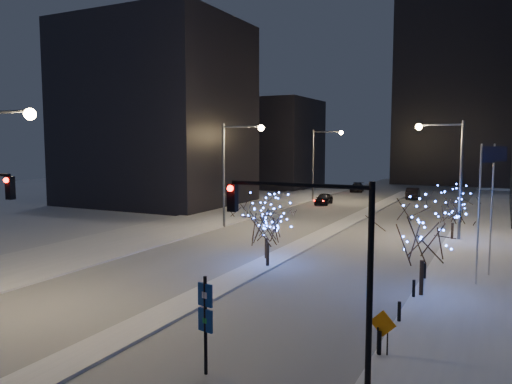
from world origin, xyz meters
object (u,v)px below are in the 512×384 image
Objects in this scene: street_lamp_east at (450,164)px; car_mid at (413,193)px; car_near at (324,199)px; car_far at (357,187)px; holiday_tree_median_near at (268,222)px; wayfinding_sign at (205,315)px; street_lamp_w_far at (320,155)px; holiday_tree_median_far at (266,219)px; traffic_signal_east at (324,247)px; holiday_tree_plaza_near at (423,232)px; holiday_tree_plaza_far at (453,207)px; street_lamp_w_mid at (233,161)px; construction_sign at (383,328)px.

street_lamp_east reaches higher than car_mid.
car_near is 15.43m from car_mid.
car_mid is at bearing 47.34° from car_near.
car_near is 18.90m from car_far.
holiday_tree_median_near reaches higher than wayfinding_sign.
street_lamp_w_far is 2.26× the size of holiday_tree_median_far.
street_lamp_w_far is 2.28× the size of car_near.
traffic_signal_east is 11.69m from holiday_tree_plaza_near.
holiday_tree_median_far is 1.00× the size of holiday_tree_plaza_far.
car_far is 0.95× the size of holiday_tree_plaza_near.
street_lamp_w_mid is at bearing 143.32° from holiday_tree_plaza_near.
car_mid is (9.53, 12.14, 0.07)m from car_near.
street_lamp_w_far is at bearing 90.00° from street_lamp_w_mid.
street_lamp_w_mid is 30.78m from wayfinding_sign.
wayfinding_sign is at bearing -72.98° from holiday_tree_median_near.
wayfinding_sign is (-5.08, -30.11, -4.26)m from street_lamp_east.
street_lamp_w_mid is 2.00× the size of car_far.
wayfinding_sign is at bearing -71.68° from holiday_tree_median_far.
street_lamp_w_mid is 2.27× the size of holiday_tree_plaza_far.
street_lamp_east is at bearing -51.46° from car_near.
holiday_tree_plaza_far is at bearing -73.37° from car_far.
holiday_tree_plaza_near is (19.44, -14.48, -2.94)m from street_lamp_w_mid.
street_lamp_w_mid is at bearing -90.00° from street_lamp_w_far.
street_lamp_w_far is 5.75× the size of construction_sign.
traffic_signal_east is at bearing -70.68° from street_lamp_w_far.
street_lamp_w_far is 29.69m from holiday_tree_plaza_far.
street_lamp_east is 30.83m from wayfinding_sign.
car_near is 50.06m from wayfinding_sign.
construction_sign reaches higher than car_far.
street_lamp_w_mid is at bearing -171.04° from street_lamp_east.
construction_sign is (10.80, -12.43, -1.73)m from holiday_tree_median_far.
street_lamp_w_far reaches higher than car_far.
street_lamp_east reaches higher than car_far.
car_far is at bearing 108.39° from holiday_tree_plaza_near.
car_near is (1.79, 21.44, -5.75)m from street_lamp_w_mid.
car_near is 0.83× the size of holiday_tree_plaza_near.
holiday_tree_plaza_far reaches higher than wayfinding_sign.
street_lamp_east reaches higher than holiday_tree_median_far.
holiday_tree_plaza_far is (8.11, -30.72, 2.05)m from car_mid.
car_mid is at bearing 106.61° from construction_sign.
holiday_tree_median_near is 1.10× the size of holiday_tree_plaza_far.
holiday_tree_plaza_far is at bearing -19.41° from street_lamp_east.
car_near is at bearing 115.50° from wayfinding_sign.
car_near is at bearing 102.73° from holiday_tree_median_near.
street_lamp_w_far is 2.80× the size of wayfinding_sign.
holiday_tree_median_near is 1.36× the size of wayfinding_sign.
car_far is at bearing -37.71° from car_mid.
holiday_tree_plaza_far is at bearing 98.20° from construction_sign.
street_lamp_w_mid is 22.27m from car_near.
wayfinding_sign is at bearing -80.47° from car_near.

